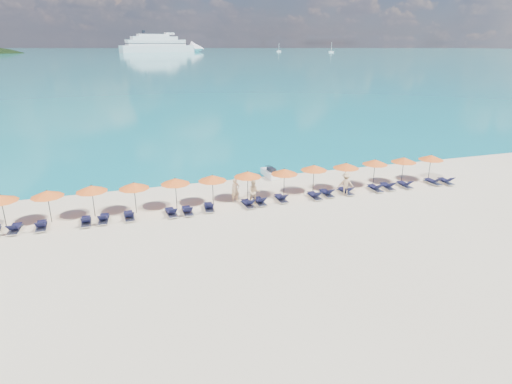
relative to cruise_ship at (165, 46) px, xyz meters
name	(u,v)px	position (x,y,z in m)	size (l,w,h in m)	color
ground	(270,223)	(-58.93, -560.56, -8.13)	(1400.00, 1400.00, 0.00)	beige
sea	(116,51)	(-58.93, 99.44, -8.13)	(1600.00, 1300.00, 0.01)	#1FA9B2
cruise_ship	(165,46)	(0.00, 0.00, 0.00)	(113.01, 46.69, 31.25)	white
sailboat_near	(279,51)	(149.84, -15.84, -6.97)	(6.18, 2.06, 11.33)	white
sailboat_far	(331,51)	(197.55, -75.87, -6.88)	(6.66, 2.22, 12.20)	white
jetski	(271,173)	(-55.37, -550.80, -7.78)	(1.05, 2.47, 0.86)	white
beachgoer_a	(235,190)	(-60.00, -555.91, -7.24)	(0.65, 0.43, 1.79)	#DBB280
beachgoer_b	(254,193)	(-58.85, -556.88, -7.21)	(0.90, 0.52, 1.85)	#DBB280
beachgoer_c	(346,184)	(-51.45, -557.16, -7.21)	(1.19, 0.55, 1.84)	#DBB280
umbrella_0	(1,198)	(-75.31, -555.91, -6.12)	(2.10, 2.10, 2.28)	black
umbrella_1	(47,194)	(-72.64, -555.88, -6.12)	(2.10, 2.10, 2.28)	black
umbrella_2	(91,188)	(-69.94, -555.69, -6.12)	(2.10, 2.10, 2.28)	black
umbrella_3	(134,186)	(-67.19, -555.92, -6.12)	(2.10, 2.10, 2.28)	black
umbrella_4	(175,181)	(-64.36, -555.79, -6.12)	(2.10, 2.10, 2.28)	black
umbrella_5	(212,178)	(-61.70, -555.87, -6.12)	(2.10, 2.10, 2.28)	black
umbrella_6	(248,174)	(-58.99, -555.76, -6.12)	(2.10, 2.10, 2.28)	black
umbrella_7	(284,171)	(-56.14, -555.95, -6.12)	(2.10, 2.10, 2.28)	black
umbrella_8	(314,168)	(-53.53, -555.67, -6.12)	(2.10, 2.10, 2.28)	black
umbrella_9	(346,166)	(-50.84, -555.92, -6.12)	(2.10, 2.10, 2.28)	black
umbrella_10	(375,162)	(-48.03, -555.69, -6.12)	(2.10, 2.10, 2.28)	black
umbrella_11	(404,160)	(-45.35, -555.83, -6.12)	(2.10, 2.10, 2.28)	black
umbrella_12	(431,157)	(-42.65, -555.88, -6.12)	(2.10, 2.10, 2.28)	black
lounger_1	(15,228)	(-74.65, -556.85, -7.90)	(0.71, 1.73, 0.66)	silver
lounger_2	(41,226)	(-73.12, -556.88, -7.90)	(0.70, 1.73, 0.66)	silver
lounger_3	(86,221)	(-70.44, -556.99, -7.90)	(0.68, 1.72, 0.66)	silver
lounger_4	(104,219)	(-69.35, -556.92, -7.90)	(0.77, 1.75, 0.66)	silver
lounger_5	(129,216)	(-67.72, -556.91, -7.90)	(0.72, 1.73, 0.66)	silver
lounger_6	(171,212)	(-64.93, -557.16, -7.90)	(0.79, 1.75, 0.66)	silver
lounger_7	(187,211)	(-63.83, -557.20, -7.90)	(0.63, 1.70, 0.66)	silver
lounger_8	(209,207)	(-62.25, -556.98, -7.90)	(0.79, 1.76, 0.66)	silver
lounger_9	(248,204)	(-59.41, -557.18, -7.90)	(0.72, 1.73, 0.66)	silver
lounger_10	(260,201)	(-58.44, -556.98, -7.90)	(0.67, 1.72, 0.66)	silver
lounger_11	(281,198)	(-56.71, -556.86, -7.90)	(0.62, 1.70, 0.66)	silver
lounger_12	(315,196)	(-54.07, -557.11, -7.90)	(0.63, 1.70, 0.66)	silver
lounger_13	(327,193)	(-52.92, -556.87, -7.90)	(0.64, 1.71, 0.66)	silver
lounger_14	(346,191)	(-51.28, -556.88, -7.90)	(0.76, 1.74, 0.66)	silver
lounger_15	(375,188)	(-48.65, -556.97, -7.90)	(0.65, 1.71, 0.66)	silver
lounger_16	(388,186)	(-47.44, -556.89, -7.90)	(0.74, 1.74, 0.66)	silver
lounger_17	(405,185)	(-45.84, -556.95, -7.90)	(0.66, 1.71, 0.66)	silver
lounger_18	(433,182)	(-43.09, -557.01, -7.90)	(0.74, 1.74, 0.66)	silver
lounger_19	(446,181)	(-41.97, -557.22, -7.90)	(0.75, 1.74, 0.66)	silver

